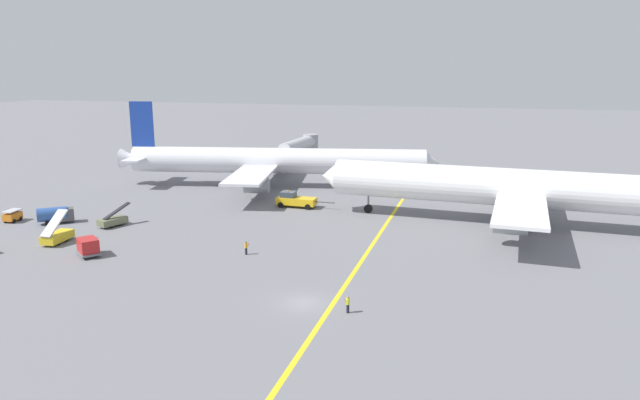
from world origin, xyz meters
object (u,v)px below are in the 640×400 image
Objects in this scene: gse_stair_truck_yellow at (57,235)px; ground_crew_marshaller_foreground at (246,248)px; pushback_tug at (295,200)px; gse_baggage_cart_near_cluster at (12,216)px; airliner_being_pushed at (507,188)px; jet_bridge at (301,145)px; gse_container_dolly_flat at (88,246)px; gse_belt_loader_portside at (113,221)px; airliner_at_gate_left at (274,161)px; gse_fuel_bowser_stubby at (56,214)px; ground_crew_wing_walker_right at (348,304)px.

gse_stair_truck_yellow is 2.89× the size of ground_crew_marshaller_foreground.
pushback_tug is 3.32× the size of gse_baggage_cart_near_cluster.
airliner_being_pushed is 11.58× the size of gse_stair_truck_yellow.
jet_bridge reaches higher than gse_stair_truck_yellow.
gse_stair_truck_yellow is 1.23× the size of gse_container_dolly_flat.
ground_crew_marshaller_foreground is at bearing 5.23° from gse_stair_truck_yellow.
gse_belt_loader_portside is at bearing 6.71° from gse_baggage_cart_near_cluster.
gse_fuel_bowser_stubby is at bearing -121.71° from airliner_at_gate_left.
airliner_at_gate_left is 36.80× the size of ground_crew_marshaller_foreground.
gse_belt_loader_portside is at bearing 153.10° from ground_crew_wing_walker_right.
gse_container_dolly_flat is 18.85m from ground_crew_marshaller_foreground.
jet_bridge is at bearing 88.10° from gse_container_dolly_flat.
gse_baggage_cart_near_cluster is 15.88m from gse_belt_loader_portside.
ground_crew_marshaller_foreground is at bearing -77.48° from jet_bridge.
ground_crew_wing_walker_right is at bearing -18.14° from gse_baggage_cart_near_cluster.
gse_container_dolly_flat is (-15.88, -30.69, -0.00)m from pushback_tug.
jet_bridge is at bearing 134.69° from airliner_being_pushed.
jet_bridge reaches higher than gse_container_dolly_flat.
pushback_tug is 25.06m from ground_crew_marshaller_foreground.
jet_bridge is (-45.80, 46.30, -1.17)m from airliner_being_pushed.
gse_container_dolly_flat is at bearing 167.51° from ground_crew_wing_walker_right.
gse_fuel_bowser_stubby is 1.71× the size of gse_baggage_cart_near_cluster.
gse_fuel_bowser_stubby reaches higher than gse_baggage_cart_near_cluster.
airliner_being_pushed is 10.94× the size of gse_belt_loader_portside.
gse_container_dolly_flat is at bearing -162.32° from ground_crew_marshaller_foreground.
gse_baggage_cart_near_cluster is (-37.05, -20.18, -0.32)m from pushback_tug.
gse_belt_loader_portside is at bearing 5.41° from gse_fuel_bowser_stubby.
airliner_at_gate_left is 1.10× the size of airliner_being_pushed.
gse_container_dolly_flat is at bearing -26.42° from gse_baggage_cart_near_cluster.
airliner_at_gate_left is 37.19× the size of ground_crew_wing_walker_right.
ground_crew_wing_walker_right is (-14.59, -36.49, -4.51)m from airliner_being_pushed.
ground_crew_wing_walker_right is at bearing -69.34° from jet_bridge.
airliner_being_pushed is at bearing 14.92° from gse_baggage_cart_near_cluster.
gse_fuel_bowser_stubby is 0.98× the size of gse_belt_loader_portside.
ground_crew_wing_walker_right is (39.11, -19.84, 0.02)m from gse_belt_loader_portside.
airliner_at_gate_left is 59.65m from ground_crew_wing_walker_right.
gse_belt_loader_portside is 0.26× the size of jet_bridge.
ground_crew_marshaller_foreground is at bearing -15.89° from gse_belt_loader_portside.
jet_bridge is (-31.22, 82.79, 3.34)m from ground_crew_wing_walker_right.
gse_belt_loader_portside is (-53.70, -16.65, -4.54)m from airliner_being_pushed.
jet_bridge is (23.67, 64.81, 3.32)m from gse_baggage_cart_near_cluster.
ground_crew_wing_walker_right is at bearing -39.95° from ground_crew_marshaller_foreground.
airliner_being_pushed reaches higher than pushback_tug.
pushback_tug is at bearing 177.05° from airliner_being_pushed.
gse_fuel_bowser_stubby reaches higher than gse_container_dolly_flat.
gse_container_dolly_flat is at bearing -38.87° from gse_fuel_bowser_stubby.
gse_container_dolly_flat reaches higher than ground_crew_marshaller_foreground.
gse_baggage_cart_near_cluster is 69.08m from jet_bridge.
gse_belt_loader_portside reaches higher than pushback_tug.
airliner_at_gate_left reaches higher than gse_belt_loader_portside.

